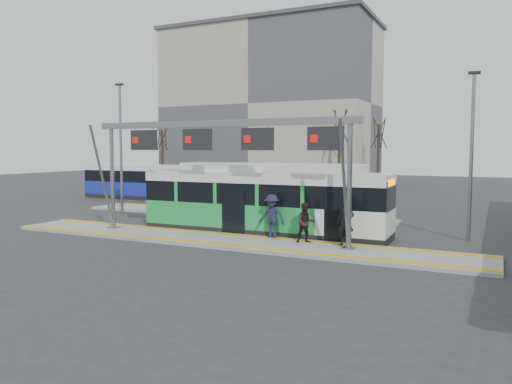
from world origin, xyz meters
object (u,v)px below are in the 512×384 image
passenger_a (346,222)px  passenger_c (272,216)px  hero_bus (263,203)px  gantry (219,144)px  passenger_b (306,223)px

passenger_a → passenger_c: bearing=-178.1°
hero_bus → passenger_c: bearing=-55.5°
gantry → passenger_b: gantry is taller
passenger_a → hero_bus: bearing=163.0°
gantry → passenger_a: (5.57, 0.61, -3.18)m
passenger_a → passenger_b: 1.69m
gantry → passenger_c: bearing=21.0°
gantry → hero_bus: 3.89m
hero_bus → passenger_b: size_ratio=7.15×
passenger_c → hero_bus: bearing=128.4°
passenger_b → passenger_c: 1.75m
hero_bus → passenger_a: bearing=-23.6°
passenger_a → passenger_c: 3.41m
passenger_c → passenger_a: bearing=-0.9°
gantry → hero_bus: size_ratio=1.08×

